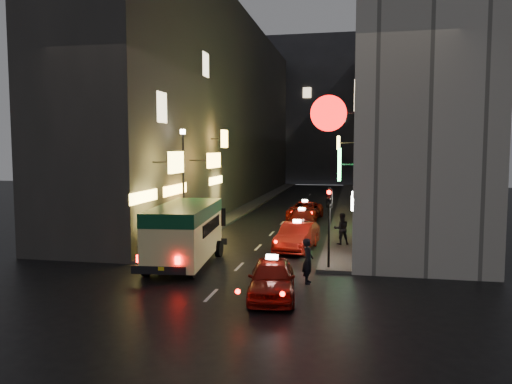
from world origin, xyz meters
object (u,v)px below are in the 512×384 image
Objects in this scene: lamp_post at (183,178)px; minibus at (185,227)px; pedestrian_crossing at (308,258)px; traffic_light at (329,210)px; taxi_near at (272,275)px.

minibus is at bearing -69.71° from lamp_post.
pedestrian_crossing is 0.58× the size of traffic_light.
pedestrian_crossing is at bearing -18.41° from minibus.
minibus is at bearing 139.11° from taxi_near.
minibus is at bearing -177.96° from traffic_light.
lamp_post reaches higher than traffic_light.
lamp_post is (-7.50, 6.67, 2.70)m from pedestrian_crossing.
lamp_post is at bearing 126.11° from taxi_near.
pedestrian_crossing is 0.33× the size of lamp_post.
traffic_light is 9.42m from lamp_post.
taxi_near is 2.39m from pedestrian_crossing.
traffic_light is at bearing 67.15° from taxi_near.
taxi_near is (4.65, -4.02, -0.96)m from minibus.
minibus is 5.44m from lamp_post.
traffic_light reaches higher than taxi_near.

